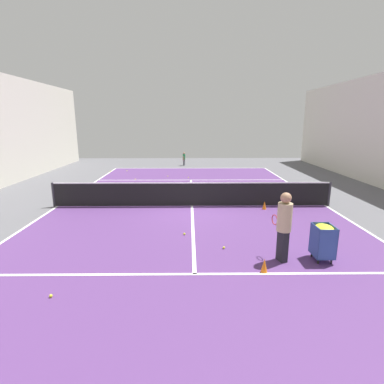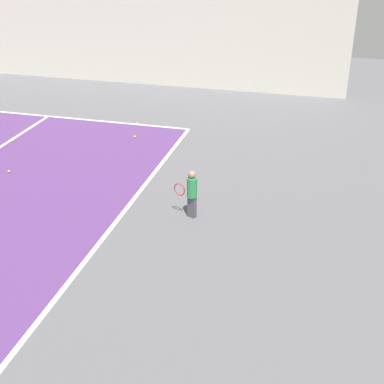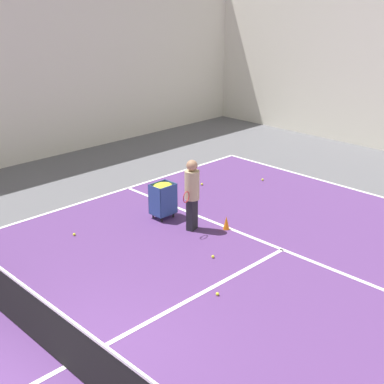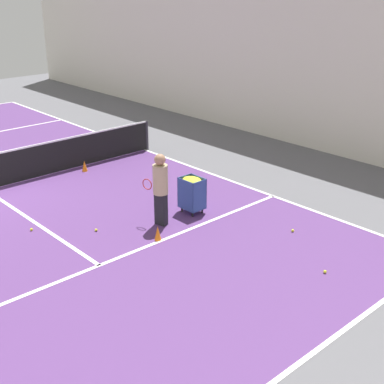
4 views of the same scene
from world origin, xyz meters
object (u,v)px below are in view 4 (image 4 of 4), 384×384
at_px(ball_cart, 192,188).
at_px(training_cone_1, 85,166).
at_px(coach_at_net, 160,185).
at_px(training_cone_0, 158,233).

xyz_separation_m(ball_cart, training_cone_1, (0.35, -4.62, -0.50)).
xyz_separation_m(coach_at_net, ball_cart, (-1.05, -0.02, -0.37)).
bearing_deg(training_cone_0, ball_cart, -159.01).
bearing_deg(training_cone_0, coach_at_net, -134.48).
bearing_deg(training_cone_1, training_cone_0, 76.10).
relative_size(ball_cart, training_cone_1, 2.89).
distance_m(training_cone_0, training_cone_1, 5.41).
distance_m(coach_at_net, training_cone_0, 1.22).
relative_size(ball_cart, training_cone_0, 2.76).
height_order(coach_at_net, training_cone_1, coach_at_net).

